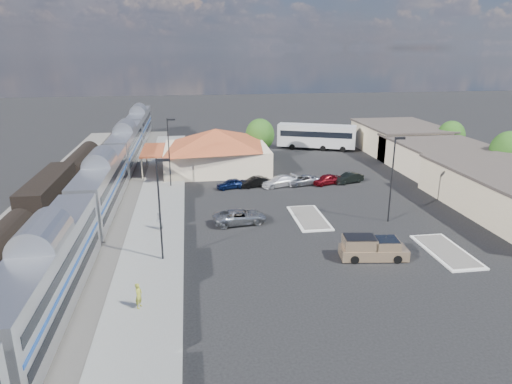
{
  "coord_description": "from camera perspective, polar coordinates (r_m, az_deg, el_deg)",
  "views": [
    {
      "loc": [
        -8.24,
        -42.34,
        17.42
      ],
      "look_at": [
        -1.54,
        3.42,
        2.8
      ],
      "focal_mm": 32.0,
      "sensor_mm": 36.0,
      "label": 1
    }
  ],
  "objects": [
    {
      "name": "parked_car_a",
      "position": [
        59.14,
        -3.17,
        1.04
      ],
      "size": [
        4.05,
        2.39,
        1.29
      ],
      "primitive_type": "imported",
      "rotation": [
        0.0,
        0.0,
        -1.33
      ],
      "color": "#0C183D",
      "rests_on": "ground"
    },
    {
      "name": "coach_bus",
      "position": [
        82.84,
        7.57,
        7.04
      ],
      "size": [
        13.88,
        7.86,
        4.41
      ],
      "rotation": [
        0.0,
        0.0,
        1.19
      ],
      "color": "white",
      "rests_on": "ground"
    },
    {
      "name": "platform",
      "position": [
        51.49,
        -12.03,
        -2.53
      ],
      "size": [
        5.5,
        92.0,
        0.18
      ],
      "primitive_type": "cube",
      "color": "gray",
      "rests_on": "ground"
    },
    {
      "name": "traffic_island_south",
      "position": [
        49.15,
        6.65,
        -3.21
      ],
      "size": [
        3.3,
        7.5,
        0.21
      ],
      "color": "silver",
      "rests_on": "ground"
    },
    {
      "name": "person_a",
      "position": [
        33.29,
        -14.46,
        -12.42
      ],
      "size": [
        0.67,
        0.79,
        1.85
      ],
      "primitive_type": "imported",
      "rotation": [
        0.0,
        0.0,
        1.17
      ],
      "color": "gold",
      "rests_on": "platform"
    },
    {
      "name": "traffic_island_north",
      "position": [
        44.43,
        22.71,
        -6.85
      ],
      "size": [
        3.3,
        7.5,
        0.21
      ],
      "color": "silver",
      "rests_on": "ground"
    },
    {
      "name": "parked_car_b",
      "position": [
        59.77,
        -0.14,
        1.26
      ],
      "size": [
        4.26,
        2.34,
        1.33
      ],
      "primitive_type": "imported",
      "rotation": [
        0.0,
        0.0,
        -1.33
      ],
      "color": "black",
      "rests_on": "ground"
    },
    {
      "name": "lamp_plat_s",
      "position": [
        38.39,
        -11.88,
        -1.19
      ],
      "size": [
        1.08,
        0.25,
        9.0
      ],
      "color": "black",
      "rests_on": "ground"
    },
    {
      "name": "railbed",
      "position": [
        54.76,
        -21.35,
        -2.19
      ],
      "size": [
        16.0,
        100.0,
        0.12
      ],
      "primitive_type": "cube",
      "color": "#4C4944",
      "rests_on": "ground"
    },
    {
      "name": "tree_east_c",
      "position": [
        81.5,
        23.19,
        6.49
      ],
      "size": [
        4.41,
        4.41,
        6.21
      ],
      "color": "#382314",
      "rests_on": "ground"
    },
    {
      "name": "buildings_east",
      "position": [
        68.92,
        23.7,
        3.35
      ],
      "size": [
        14.4,
        51.4,
        4.8
      ],
      "color": "#C6B28C",
      "rests_on": "ground"
    },
    {
      "name": "freight_cars",
      "position": [
        55.42,
        -24.47,
        -0.32
      ],
      "size": [
        2.8,
        46.0,
        4.0
      ],
      "color": "black",
      "rests_on": "ground"
    },
    {
      "name": "suv",
      "position": [
        47.3,
        -2.02,
        -3.07
      ],
      "size": [
        5.88,
        3.29,
        1.55
      ],
      "primitive_type": "imported",
      "rotation": [
        0.0,
        0.0,
        1.7
      ],
      "color": "gray",
      "rests_on": "ground"
    },
    {
      "name": "tree_east_b",
      "position": [
        70.09,
        29.04,
        4.47
      ],
      "size": [
        4.94,
        4.94,
        6.96
      ],
      "color": "#382314",
      "rests_on": "ground"
    },
    {
      "name": "person_b",
      "position": [
        46.24,
        -12.0,
        -3.54
      ],
      "size": [
        0.88,
        1.03,
        1.83
      ],
      "primitive_type": "imported",
      "rotation": [
        0.0,
        0.0,
        -1.8
      ],
      "color": "silver",
      "rests_on": "platform"
    },
    {
      "name": "parked_car_e",
      "position": [
        61.54,
        8.79,
        1.56
      ],
      "size": [
        4.39,
        2.94,
        1.39
      ],
      "primitive_type": "imported",
      "rotation": [
        0.0,
        0.0,
        -1.22
      ],
      "color": "maroon",
      "rests_on": "ground"
    },
    {
      "name": "parked_car_d",
      "position": [
        60.98,
        5.83,
        1.49
      ],
      "size": [
        5.06,
        3.17,
        1.31
      ],
      "primitive_type": "imported",
      "rotation": [
        0.0,
        0.0,
        -1.34
      ],
      "color": "gray",
      "rests_on": "ground"
    },
    {
      "name": "tree_depot",
      "position": [
        74.43,
        0.5,
        7.17
      ],
      "size": [
        4.71,
        4.71,
        6.63
      ],
      "color": "#382314",
      "rests_on": "ground"
    },
    {
      "name": "parked_car_c",
      "position": [
        60.0,
        2.93,
        1.35
      ],
      "size": [
        5.25,
        3.37,
        1.42
      ],
      "primitive_type": "imported",
      "rotation": [
        0.0,
        0.0,
        -1.26
      ],
      "color": "white",
      "rests_on": "ground"
    },
    {
      "name": "passenger_train",
      "position": [
        52.82,
        -18.63,
        0.61
      ],
      "size": [
        3.0,
        104.0,
        5.55
      ],
      "color": "silver",
      "rests_on": "ground"
    },
    {
      "name": "ground",
      "position": [
        46.52,
        2.49,
        -4.47
      ],
      "size": [
        280.0,
        280.0,
        0.0
      ],
      "primitive_type": "plane",
      "color": "black",
      "rests_on": "ground"
    },
    {
      "name": "pickup_truck",
      "position": [
        40.84,
        14.49,
        -6.87
      ],
      "size": [
        5.91,
        2.78,
        1.97
      ],
      "rotation": [
        0.0,
        0.0,
        1.44
      ],
      "color": "tan",
      "rests_on": "ground"
    },
    {
      "name": "lamp_plat_n",
      "position": [
        59.64,
        -10.77,
        5.55
      ],
      "size": [
        1.08,
        0.25,
        9.0
      ],
      "color": "black",
      "rests_on": "ground"
    },
    {
      "name": "parked_car_f",
      "position": [
        62.81,
        11.51,
        1.73
      ],
      "size": [
        4.41,
        2.77,
        1.37
      ],
      "primitive_type": "imported",
      "rotation": [
        0.0,
        0.0,
        -1.23
      ],
      "color": "black",
      "rests_on": "ground"
    },
    {
      "name": "station_depot",
      "position": [
        67.97,
        -5.06,
        5.34
      ],
      "size": [
        18.35,
        12.24,
        6.2
      ],
      "color": "beige",
      "rests_on": "ground"
    },
    {
      "name": "lamp_lot",
      "position": [
        48.5,
        16.78,
        2.36
      ],
      "size": [
        1.08,
        0.25,
        9.0
      ],
      "color": "black",
      "rests_on": "ground"
    }
  ]
}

